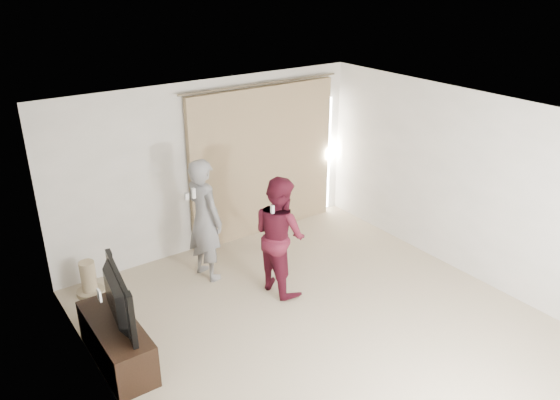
% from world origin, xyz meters
% --- Properties ---
extents(floor, '(5.50, 5.50, 0.00)m').
position_xyz_m(floor, '(0.00, 0.00, 0.00)').
color(floor, '#BCAB8D').
rests_on(floor, ground).
extents(wall_back, '(5.00, 0.04, 2.60)m').
position_xyz_m(wall_back, '(0.00, 2.75, 1.30)').
color(wall_back, silver).
rests_on(wall_back, ground).
extents(wall_left, '(0.04, 5.50, 2.60)m').
position_xyz_m(wall_left, '(-2.50, -0.00, 1.30)').
color(wall_left, silver).
rests_on(wall_left, ground).
extents(ceiling, '(5.00, 5.50, 0.01)m').
position_xyz_m(ceiling, '(0.00, 0.00, 2.60)').
color(ceiling, white).
rests_on(ceiling, wall_back).
extents(curtain, '(2.80, 0.11, 2.46)m').
position_xyz_m(curtain, '(0.91, 2.68, 1.20)').
color(curtain, tan).
rests_on(curtain, ground).
extents(tv_console, '(0.45, 1.31, 0.51)m').
position_xyz_m(tv_console, '(-2.27, 0.87, 0.25)').
color(tv_console, black).
rests_on(tv_console, ground).
extents(tv, '(0.29, 1.10, 0.63)m').
position_xyz_m(tv, '(-2.27, 0.87, 0.82)').
color(tv, black).
rests_on(tv, tv_console).
extents(scratching_post, '(0.37, 0.37, 0.49)m').
position_xyz_m(scratching_post, '(-2.10, 2.40, 0.20)').
color(scratching_post, tan).
rests_on(scratching_post, ground).
extents(person_man, '(0.53, 0.70, 1.76)m').
position_xyz_m(person_man, '(-0.58, 1.93, 0.88)').
color(person_man, slate).
rests_on(person_man, ground).
extents(person_woman, '(0.66, 0.82, 1.63)m').
position_xyz_m(person_woman, '(0.08, 1.06, 0.81)').
color(person_woman, '#501222').
rests_on(person_woman, ground).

